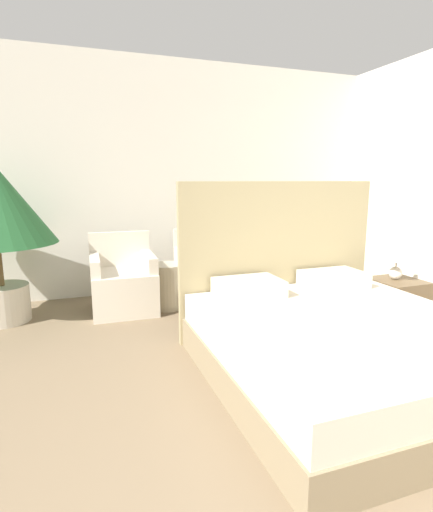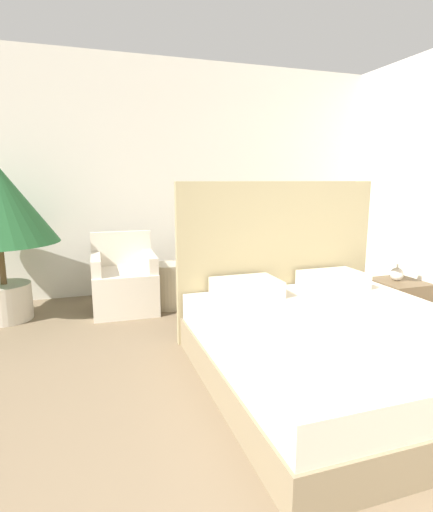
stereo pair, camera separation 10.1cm
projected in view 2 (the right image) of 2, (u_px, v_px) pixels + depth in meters
name	position (u px, v px, depth m)	size (l,w,h in m)	color
wall_back	(179.00, 179.00, 5.14)	(10.00, 0.06, 2.90)	silver
bed	(333.00, 340.00, 2.93)	(1.92, 2.06, 1.42)	#8C7A5B
armchair_near_window_left	(125.00, 285.00, 4.43)	(0.70, 0.72, 0.85)	beige
armchair_near_window_right	(207.00, 279.00, 4.73)	(0.76, 0.77, 0.85)	beige
nightstand	(397.00, 304.00, 3.94)	(0.44, 0.47, 0.46)	brown
table_lamp	(399.00, 250.00, 3.86)	(0.35, 0.35, 0.45)	white
side_table	(168.00, 286.00, 4.53)	(0.38, 0.38, 0.51)	#B7AD93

